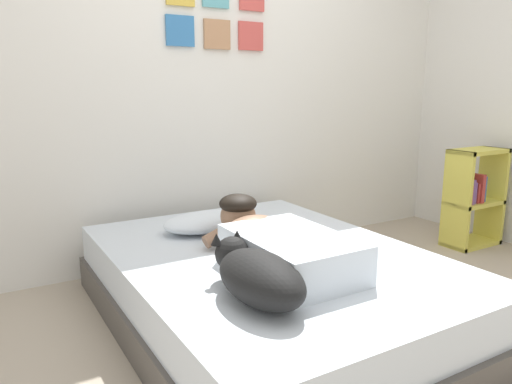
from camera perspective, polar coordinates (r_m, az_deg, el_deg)
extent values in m
plane|color=tan|center=(2.56, 10.77, -16.02)|extent=(12.30, 12.30, 0.00)
cube|color=silver|center=(3.50, -4.96, 12.89)|extent=(4.15, 0.10, 2.50)
cube|color=#3372B2|center=(3.35, -8.89, 18.15)|extent=(0.19, 0.02, 0.19)
cube|color=tan|center=(3.46, -4.63, 17.92)|extent=(0.19, 0.02, 0.19)
cube|color=#CC4C47|center=(3.59, -0.61, 17.78)|extent=(0.19, 0.02, 0.19)
cube|color=#4C4742|center=(2.59, 1.58, -13.20)|extent=(1.48, 2.03, 0.18)
cube|color=silver|center=(2.52, 1.60, -9.30)|extent=(1.44, 1.97, 0.20)
ellipsoid|color=silver|center=(2.86, -5.82, -3.49)|extent=(0.52, 0.32, 0.11)
cube|color=silver|center=(2.20, 4.19, -7.22)|extent=(0.42, 0.64, 0.18)
ellipsoid|color=#8C664C|center=(2.47, -0.32, -4.57)|extent=(0.32, 0.20, 0.16)
sphere|color=#8C664C|center=(2.59, -2.11, -2.86)|extent=(0.19, 0.19, 0.19)
ellipsoid|color=black|center=(2.58, -2.12, -1.35)|extent=(0.20, 0.20, 0.10)
cylinder|color=#8C664C|center=(2.55, -3.86, -4.77)|extent=(0.23, 0.07, 0.14)
cylinder|color=#8C664C|center=(2.64, 0.02, -4.14)|extent=(0.23, 0.07, 0.14)
ellipsoid|color=black|center=(1.90, 0.55, -10.09)|extent=(0.26, 0.48, 0.20)
sphere|color=black|center=(2.11, -2.81, -7.22)|extent=(0.15, 0.15, 0.15)
cone|color=black|center=(2.08, -4.66, -5.53)|extent=(0.05, 0.05, 0.05)
cone|color=black|center=(2.12, -2.22, -5.13)|extent=(0.05, 0.05, 0.05)
cylinder|color=#D84C47|center=(2.84, 1.35, -3.89)|extent=(0.09, 0.09, 0.07)
torus|color=#D84C47|center=(2.87, 2.32, -3.73)|extent=(0.05, 0.01, 0.05)
cube|color=black|center=(2.50, 8.60, -7.03)|extent=(0.07, 0.14, 0.01)
cube|color=#D8CC4C|center=(3.92, 22.42, -0.96)|extent=(0.03, 0.24, 0.75)
cube|color=#D8CC4C|center=(4.26, 25.84, -0.29)|extent=(0.03, 0.24, 0.75)
cube|color=#D8CC4C|center=(4.18, 23.78, -5.44)|extent=(0.45, 0.24, 0.03)
cube|color=#D8CC4C|center=(4.10, 24.16, -1.12)|extent=(0.45, 0.24, 0.03)
cube|color=#D8CC4C|center=(4.03, 24.64, 4.39)|extent=(0.45, 0.24, 0.03)
cube|color=#B23833|center=(3.94, 22.77, -0.14)|extent=(0.04, 0.20, 0.15)
cube|color=#724C8C|center=(3.97, 23.17, 0.16)|extent=(0.03, 0.18, 0.19)
cube|color=#724C8C|center=(4.00, 23.42, 0.03)|extent=(0.03, 0.16, 0.16)
cube|color=#B23833|center=(4.03, 23.71, 0.00)|extent=(0.02, 0.17, 0.15)
cube|color=#B23833|center=(4.05, 24.03, 0.51)|extent=(0.04, 0.19, 0.22)
cube|color=#3866A5|center=(4.09, 24.40, 0.43)|extent=(0.04, 0.15, 0.19)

